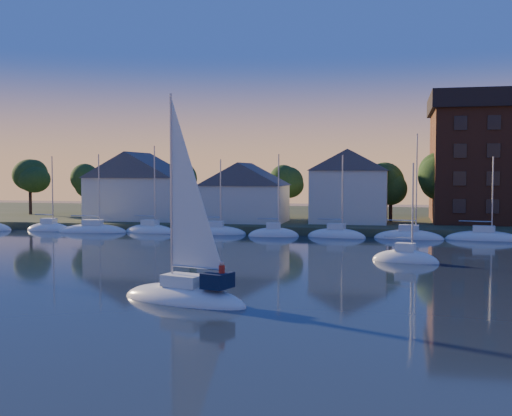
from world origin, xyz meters
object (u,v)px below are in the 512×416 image
(clubhouse_east, at_px, (349,186))
(drifting_sailboat_right, at_px, (405,261))
(clubhouse_west, at_px, (138,185))
(clubhouse_centre, at_px, (245,192))
(hero_sailboat, at_px, (186,293))

(clubhouse_east, distance_m, drifting_sailboat_right, 31.43)
(clubhouse_west, xyz_separation_m, drifting_sailboat_right, (37.12, -29.04, -5.83))
(clubhouse_centre, bearing_deg, clubhouse_west, 176.42)
(clubhouse_west, xyz_separation_m, clubhouse_east, (30.00, 1.00, 0.07))
(clubhouse_west, bearing_deg, clubhouse_centre, -3.58)
(clubhouse_west, distance_m, hero_sailboat, 55.36)
(clubhouse_centre, relative_size, hero_sailboat, 0.85)
(clubhouse_west, xyz_separation_m, clubhouse_centre, (16.00, -1.00, -0.80))
(clubhouse_east, height_order, drifting_sailboat_right, clubhouse_east)
(clubhouse_west, height_order, clubhouse_centre, clubhouse_west)
(clubhouse_east, relative_size, drifting_sailboat_right, 1.08)
(clubhouse_east, bearing_deg, clubhouse_west, -178.09)
(clubhouse_east, bearing_deg, drifting_sailboat_right, -76.67)
(hero_sailboat, xyz_separation_m, drifting_sailboat_right, (13.06, 20.53, -0.48))
(clubhouse_west, bearing_deg, drifting_sailboat_right, -38.04)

